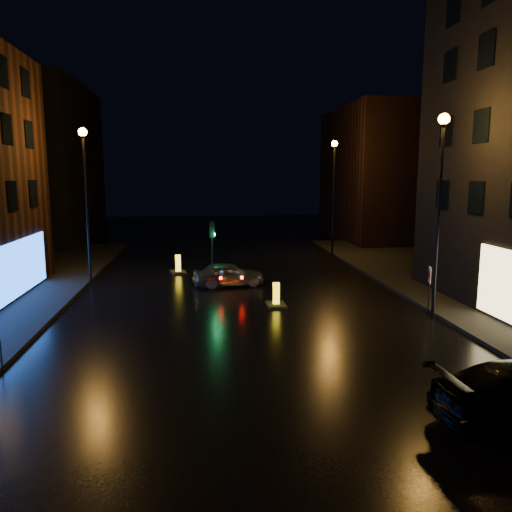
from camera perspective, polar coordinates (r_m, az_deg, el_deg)
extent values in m
plane|color=black|center=(14.73, 1.57, -14.62)|extent=(120.00, 120.00, 0.00)
cube|color=black|center=(50.34, -23.20, 9.71)|extent=(8.00, 16.00, 14.00)
cube|color=black|center=(48.39, 14.03, 9.04)|extent=(8.00, 14.00, 12.00)
cylinder|color=black|center=(28.02, -18.75, 4.76)|extent=(0.14, 0.14, 8.00)
cylinder|color=black|center=(28.02, -19.19, 12.93)|extent=(0.20, 0.20, 0.25)
sphere|color=orange|center=(28.03, -19.20, 13.24)|extent=(0.44, 0.44, 0.44)
cylinder|color=black|center=(21.74, 20.07, 3.52)|extent=(0.14, 0.14, 8.00)
cylinder|color=black|center=(21.74, 20.67, 14.06)|extent=(0.20, 0.20, 0.25)
sphere|color=orange|center=(21.76, 20.69, 14.45)|extent=(0.44, 0.44, 0.44)
cylinder|color=black|center=(36.70, 8.82, 6.09)|extent=(0.14, 0.14, 8.00)
cylinder|color=black|center=(36.70, 8.98, 12.34)|extent=(0.20, 0.20, 0.25)
sphere|color=orange|center=(36.71, 8.98, 12.57)|extent=(0.44, 0.44, 0.44)
cube|color=black|center=(27.97, -4.97, -2.96)|extent=(1.40, 2.40, 0.12)
cylinder|color=black|center=(27.72, -5.01, -0.25)|extent=(0.12, 0.12, 2.80)
cube|color=black|center=(27.50, -5.06, 3.04)|extent=(0.28, 0.22, 0.90)
cylinder|color=#0CFF59|center=(27.54, -4.76, 2.47)|extent=(0.05, 0.18, 0.18)
cylinder|color=black|center=(17.36, -27.10, -10.13)|extent=(0.04, 0.04, 1.00)
imported|color=#9FA1A7|center=(27.05, -3.16, -2.09)|extent=(3.97, 2.02, 1.29)
cube|color=black|center=(23.06, 2.31, -5.60)|extent=(0.85, 1.26, 0.10)
cube|color=yellow|center=(22.94, 2.32, -4.34)|extent=(0.29, 0.19, 1.04)
cube|color=black|center=(22.94, 2.32, -4.34)|extent=(0.31, 0.03, 0.62)
cube|color=black|center=(31.04, -8.88, -1.83)|extent=(1.12, 1.45, 0.11)
cube|color=yellow|center=(30.94, -8.90, -0.85)|extent=(0.34, 0.25, 1.07)
cube|color=black|center=(30.94, -8.90, -0.85)|extent=(0.32, 0.09, 0.64)
cylinder|color=black|center=(22.77, 19.16, -3.85)|extent=(0.05, 0.05, 2.01)
cube|color=silver|center=(22.62, 19.26, -2.04)|extent=(0.19, 0.49, 0.68)
cylinder|color=#B20C0C|center=(22.62, 19.19, -2.04)|extent=(0.14, 0.39, 0.40)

